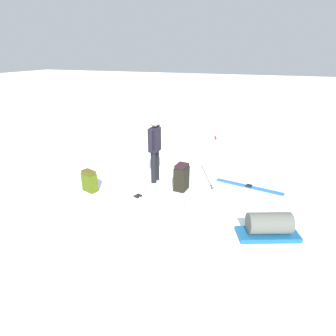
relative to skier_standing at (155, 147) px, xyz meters
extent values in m
plane|color=white|center=(0.62, 0.60, -0.95)|extent=(80.00, 80.00, 0.00)
cylinder|color=black|center=(-0.10, 0.00, -0.53)|extent=(0.14, 0.14, 0.85)
cylinder|color=black|center=(0.10, 0.00, -0.53)|extent=(0.14, 0.14, 0.85)
cube|color=black|center=(0.00, 0.00, 0.20)|extent=(0.34, 0.22, 0.60)
cylinder|color=black|center=(-0.24, 0.00, 0.23)|extent=(0.09, 0.09, 0.58)
cylinder|color=black|center=(0.24, 0.00, 0.23)|extent=(0.09, 0.09, 0.58)
sphere|color=tan|center=(0.00, 0.00, 0.64)|extent=(0.22, 0.22, 0.22)
cube|color=silver|center=(1.04, -0.05, -0.94)|extent=(0.67, 1.87, 0.02)
cube|color=black|center=(1.04, -0.05, -0.92)|extent=(0.10, 0.15, 0.03)
cube|color=silver|center=(0.94, -0.02, -0.94)|extent=(0.67, 1.87, 0.02)
cube|color=black|center=(0.94, -0.02, -0.92)|extent=(0.10, 0.15, 0.03)
cube|color=#2B62A5|center=(-0.45, 2.37, -0.94)|extent=(0.37, 1.70, 0.02)
cube|color=black|center=(-0.45, 2.37, -0.92)|extent=(0.09, 0.15, 0.03)
cube|color=#2B62A5|center=(-0.55, 2.39, -0.94)|extent=(0.37, 1.70, 0.02)
cube|color=black|center=(-0.55, 2.39, -0.92)|extent=(0.09, 0.15, 0.03)
cube|color=black|center=(0.24, 0.81, -0.66)|extent=(0.40, 0.32, 0.60)
cube|color=black|center=(0.24, 0.81, -0.32)|extent=(0.36, 0.28, 0.08)
cube|color=#455410|center=(1.10, -1.28, -0.73)|extent=(0.32, 0.42, 0.46)
cube|color=#494514|center=(1.10, -1.28, -0.46)|extent=(0.29, 0.38, 0.08)
cylinder|color=#BCADB9|center=(-0.14, 1.50, -0.30)|extent=(0.02, 0.02, 1.30)
sphere|color=#A51919|center=(-0.14, 1.50, 0.38)|extent=(0.05, 0.05, 0.05)
cylinder|color=black|center=(-0.14, 1.50, -0.89)|extent=(0.07, 0.07, 0.01)
cylinder|color=#BCADB9|center=(-0.01, 1.54, -0.30)|extent=(0.02, 0.02, 1.30)
sphere|color=#A51919|center=(-0.01, 1.54, 0.38)|extent=(0.05, 0.05, 0.05)
cylinder|color=black|center=(-0.01, 1.54, -0.89)|extent=(0.07, 0.07, 0.01)
cube|color=#165383|center=(1.52, 2.92, -0.91)|extent=(0.83, 1.21, 0.09)
cylinder|color=#50534C|center=(1.52, 2.92, -0.66)|extent=(0.66, 0.88, 0.40)
cylinder|color=#AFB3BC|center=(1.03, 1.18, -0.82)|extent=(0.07, 0.07, 0.26)
camera|label=1|loc=(6.28, 2.73, 2.25)|focal=30.16mm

